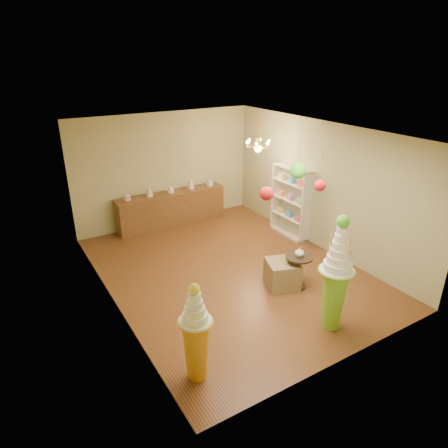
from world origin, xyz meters
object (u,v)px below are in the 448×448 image
pedestal_green (335,285)px  round_table (298,267)px  pedestal_orange (196,341)px  sideboard (172,208)px

pedestal_green → round_table: (0.35, 1.28, -0.38)m
pedestal_orange → round_table: 3.08m
pedestal_orange → sideboard: 5.73m
round_table → pedestal_green: bearing=-105.3°
pedestal_green → round_table: 1.38m
round_table → sideboard: bearing=101.1°
pedestal_orange → round_table: bearing=21.3°
pedestal_orange → sideboard: bearing=69.2°
pedestal_green → pedestal_orange: (-2.51, 0.17, -0.20)m
sideboard → round_table: sideboard is taller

